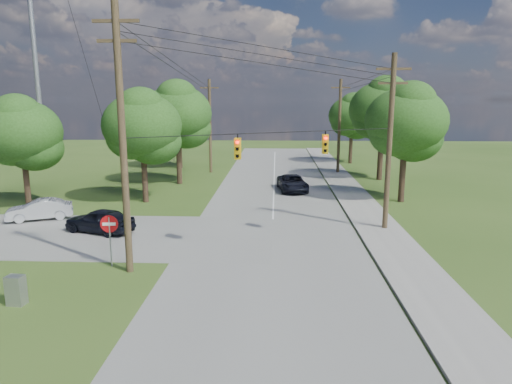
{
  "coord_description": "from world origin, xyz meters",
  "views": [
    {
      "loc": [
        2.16,
        -19.43,
        7.86
      ],
      "look_at": [
        1.09,
        5.0,
        2.9
      ],
      "focal_mm": 32.0,
      "sensor_mm": 36.0,
      "label": 1
    }
  ],
  "objects_px": {
    "pole_sw": "(122,138)",
    "do_not_enter_sign": "(110,230)",
    "pole_ne": "(390,141)",
    "pole_north_e": "(339,126)",
    "control_cabinet": "(16,290)",
    "car_cross_dark": "(100,220)",
    "pole_north_w": "(210,125)",
    "car_cross_silver": "(40,210)",
    "car_main_north": "(292,183)"
  },
  "relations": [
    {
      "from": "pole_ne",
      "to": "pole_north_e",
      "type": "xyz_separation_m",
      "value": [
        -0.0,
        22.0,
        -0.34
      ]
    },
    {
      "from": "pole_north_w",
      "to": "control_cabinet",
      "type": "height_order",
      "value": "pole_north_w"
    },
    {
      "from": "pole_sw",
      "to": "car_cross_silver",
      "type": "height_order",
      "value": "pole_sw"
    },
    {
      "from": "pole_ne",
      "to": "do_not_enter_sign",
      "type": "height_order",
      "value": "pole_ne"
    },
    {
      "from": "pole_north_e",
      "to": "pole_north_w",
      "type": "height_order",
      "value": "same"
    },
    {
      "from": "car_cross_silver",
      "to": "pole_north_e",
      "type": "bearing_deg",
      "value": 109.2
    },
    {
      "from": "pole_ne",
      "to": "pole_north_w",
      "type": "relative_size",
      "value": 1.05
    },
    {
      "from": "pole_sw",
      "to": "pole_north_w",
      "type": "relative_size",
      "value": 1.2
    },
    {
      "from": "pole_north_w",
      "to": "control_cabinet",
      "type": "distance_m",
      "value": 33.7
    },
    {
      "from": "pole_sw",
      "to": "car_cross_dark",
      "type": "height_order",
      "value": "pole_sw"
    },
    {
      "from": "car_cross_dark",
      "to": "pole_ne",
      "type": "bearing_deg",
      "value": 113.56
    },
    {
      "from": "pole_north_w",
      "to": "car_cross_silver",
      "type": "relative_size",
      "value": 2.43
    },
    {
      "from": "car_cross_silver",
      "to": "car_main_north",
      "type": "relative_size",
      "value": 0.83
    },
    {
      "from": "pole_sw",
      "to": "pole_north_w",
      "type": "height_order",
      "value": "pole_sw"
    },
    {
      "from": "pole_north_e",
      "to": "car_cross_silver",
      "type": "height_order",
      "value": "pole_north_e"
    },
    {
      "from": "car_cross_silver",
      "to": "car_main_north",
      "type": "xyz_separation_m",
      "value": [
        17.1,
        10.55,
        0.01
      ]
    },
    {
      "from": "pole_north_e",
      "to": "control_cabinet",
      "type": "xyz_separation_m",
      "value": [
        -16.8,
        -33.26,
        -4.54
      ]
    },
    {
      "from": "pole_sw",
      "to": "car_cross_dark",
      "type": "xyz_separation_m",
      "value": [
        -3.77,
        6.17,
        -5.46
      ]
    },
    {
      "from": "pole_north_e",
      "to": "car_cross_silver",
      "type": "relative_size",
      "value": 2.43
    },
    {
      "from": "pole_north_w",
      "to": "control_cabinet",
      "type": "bearing_deg",
      "value": -94.99
    },
    {
      "from": "car_main_north",
      "to": "control_cabinet",
      "type": "relative_size",
      "value": 4.18
    },
    {
      "from": "pole_ne",
      "to": "car_main_north",
      "type": "distance_m",
      "value": 13.8
    },
    {
      "from": "pole_ne",
      "to": "car_cross_dark",
      "type": "xyz_separation_m",
      "value": [
        -17.27,
        -1.43,
        -4.7
      ]
    },
    {
      "from": "pole_sw",
      "to": "car_main_north",
      "type": "relative_size",
      "value": 2.43
    },
    {
      "from": "car_cross_dark",
      "to": "control_cabinet",
      "type": "relative_size",
      "value": 3.62
    },
    {
      "from": "pole_sw",
      "to": "do_not_enter_sign",
      "type": "xyz_separation_m",
      "value": [
        -1.08,
        0.6,
        -4.39
      ]
    },
    {
      "from": "pole_north_w",
      "to": "car_cross_silver",
      "type": "xyz_separation_m",
      "value": [
        -8.49,
        -20.72,
        -4.42
      ]
    },
    {
      "from": "control_cabinet",
      "to": "pole_north_e",
      "type": "bearing_deg",
      "value": 68.79
    },
    {
      "from": "do_not_enter_sign",
      "to": "pole_sw",
      "type": "bearing_deg",
      "value": -34.16
    },
    {
      "from": "control_cabinet",
      "to": "pole_ne",
      "type": "bearing_deg",
      "value": 39.43
    },
    {
      "from": "pole_ne",
      "to": "pole_north_e",
      "type": "bearing_deg",
      "value": 90.0
    },
    {
      "from": "pole_north_e",
      "to": "car_cross_dark",
      "type": "xyz_separation_m",
      "value": [
        -17.27,
        -23.43,
        -4.37
      ]
    },
    {
      "from": "pole_north_e",
      "to": "do_not_enter_sign",
      "type": "height_order",
      "value": "pole_north_e"
    },
    {
      "from": "pole_ne",
      "to": "car_cross_dark",
      "type": "relative_size",
      "value": 2.45
    },
    {
      "from": "pole_north_e",
      "to": "car_cross_silver",
      "type": "distance_m",
      "value": 30.82
    },
    {
      "from": "pole_north_e",
      "to": "do_not_enter_sign",
      "type": "relative_size",
      "value": 3.95
    },
    {
      "from": "car_main_north",
      "to": "control_cabinet",
      "type": "bearing_deg",
      "value": -123.8
    },
    {
      "from": "do_not_enter_sign",
      "to": "car_cross_silver",
      "type": "bearing_deg",
      "value": 128.16
    },
    {
      "from": "car_cross_silver",
      "to": "car_main_north",
      "type": "height_order",
      "value": "car_main_north"
    },
    {
      "from": "pole_ne",
      "to": "control_cabinet",
      "type": "relative_size",
      "value": 8.88
    },
    {
      "from": "car_cross_dark",
      "to": "do_not_enter_sign",
      "type": "distance_m",
      "value": 6.28
    },
    {
      "from": "control_cabinet",
      "to": "do_not_enter_sign",
      "type": "distance_m",
      "value": 4.97
    },
    {
      "from": "car_main_north",
      "to": "pole_ne",
      "type": "bearing_deg",
      "value": -73.23
    },
    {
      "from": "pole_sw",
      "to": "do_not_enter_sign",
      "type": "height_order",
      "value": "pole_sw"
    },
    {
      "from": "car_cross_dark",
      "to": "car_cross_silver",
      "type": "bearing_deg",
      "value": -99.05
    },
    {
      "from": "pole_north_w",
      "to": "car_cross_dark",
      "type": "xyz_separation_m",
      "value": [
        -3.37,
        -23.43,
        -4.37
      ]
    },
    {
      "from": "pole_north_e",
      "to": "car_cross_dark",
      "type": "relative_size",
      "value": 2.33
    },
    {
      "from": "control_cabinet",
      "to": "do_not_enter_sign",
      "type": "bearing_deg",
      "value": 68.04
    },
    {
      "from": "pole_ne",
      "to": "pole_north_w",
      "type": "xyz_separation_m",
      "value": [
        -13.9,
        22.0,
        -0.34
      ]
    },
    {
      "from": "pole_north_e",
      "to": "control_cabinet",
      "type": "distance_m",
      "value": 37.54
    }
  ]
}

